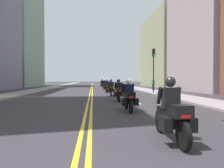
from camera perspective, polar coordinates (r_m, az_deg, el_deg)
name	(u,v)px	position (r m, az deg, el deg)	size (l,w,h in m)	color
ground_plane	(92,87)	(48.34, -5.24, -0.66)	(264.00, 264.00, 0.00)	#363138
sidewalk_left	(57,86)	(48.96, -14.17, -0.60)	(2.70, 144.00, 0.12)	gray
sidewalk_right	(126,86)	(48.90, 3.69, -0.57)	(2.70, 144.00, 0.12)	#9B8D95
centreline_yellow_inner	(91,87)	(48.34, -5.39, -0.66)	(0.12, 132.00, 0.01)	yellow
centreline_yellow_outer	(93,87)	(48.34, -5.10, -0.66)	(0.12, 132.00, 0.01)	yellow
lane_dashes_white	(115,91)	(29.50, 0.68, -1.80)	(0.14, 56.40, 0.01)	silver
building_right_1	(216,35)	(33.08, 25.57, 11.55)	(8.79, 13.91, 15.11)	#B2A0A4
building_left_2	(20,26)	(53.54, -22.88, 13.79)	(6.87, 16.83, 26.64)	gray
building_right_2	(170,52)	(49.01, 14.95, 8.13)	(8.94, 18.71, 15.03)	tan
motorcycle_0	(172,115)	(5.55, 15.38, -7.71)	(0.76, 2.30, 1.59)	black
motorcycle_1	(129,98)	(10.43, 4.42, -3.60)	(0.76, 2.10, 1.57)	black
motorcycle_2	(119,92)	(15.41, 1.73, -2.08)	(0.78, 2.18, 1.57)	black
motorcycle_3	(111,89)	(20.43, -0.28, -1.26)	(0.78, 2.24, 1.58)	black
motorcycle_4	(106,87)	(25.87, -1.45, -0.72)	(0.77, 2.18, 1.67)	black
motorcycle_5	(106,86)	(31.11, -1.45, -0.47)	(0.78, 2.17, 1.59)	black
motorcycle_6	(104,85)	(35.97, -2.05, -0.22)	(0.76, 2.17, 1.64)	black
motorcycle_7	(102,84)	(40.95, -2.62, -0.05)	(0.77, 2.14, 1.62)	black
traffic_cone_0	(172,97)	(15.08, 15.47, -3.35)	(0.37, 0.37, 0.69)	black
traffic_light_near	(154,63)	(23.72, 10.81, 5.42)	(0.28, 0.38, 4.79)	black
pedestrian_0	(153,84)	(30.45, 10.71, -0.06)	(0.42, 0.38, 1.72)	#222B30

